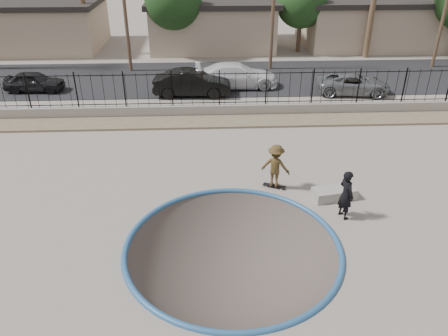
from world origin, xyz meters
TOP-DOWN VIEW (x-y plane):
  - ground at (0.00, 12.00)m, footprint 120.00×120.00m
  - bowl_pit at (0.00, -1.00)m, footprint 6.84×6.84m
  - coping_ring at (0.00, -1.00)m, footprint 7.04×7.04m
  - rock_strip at (0.00, 9.20)m, footprint 42.00×1.60m
  - retaining_wall at (0.00, 10.30)m, footprint 42.00×0.45m
  - fence at (0.00, 10.30)m, footprint 40.00×0.04m
  - street at (0.00, 17.00)m, footprint 90.00×8.00m
  - house_west at (-15.00, 26.50)m, footprint 11.60×8.60m
  - house_center at (0.00, 26.50)m, footprint 10.60×8.60m
  - house_east at (14.00, 26.50)m, footprint 12.60×8.60m
  - utility_pole_left at (-6.00, 19.00)m, footprint 1.70×0.24m
  - street_tree_left at (-3.00, 23.00)m, footprint 4.32×4.32m
  - street_tree_mid at (7.00, 24.00)m, footprint 3.96×3.96m
  - skater at (1.87, 2.60)m, footprint 1.28×1.04m
  - skateboard at (1.87, 2.60)m, footprint 0.92×0.57m
  - videographer at (4.00, 0.51)m, footprint 0.65×0.78m
  - concrete_ledge at (4.00, 1.73)m, footprint 1.70×0.98m
  - car_a at (-11.31, 14.74)m, footprint 3.68×1.63m
  - car_b at (-1.52, 13.53)m, footprint 4.69×1.80m
  - car_c at (1.28, 14.96)m, footprint 5.27×2.28m
  - car_d at (8.29, 13.40)m, footprint 4.58×2.47m

SIDE VIEW (x-z plane):
  - ground at x=0.00m, z-range -2.20..0.00m
  - bowl_pit at x=0.00m, z-range -0.90..0.90m
  - coping_ring at x=0.00m, z-range -0.10..0.10m
  - street at x=0.00m, z-range 0.00..0.04m
  - rock_strip at x=0.00m, z-range 0.00..0.11m
  - skateboard at x=1.87m, z-range 0.02..0.10m
  - concrete_ledge at x=4.00m, z-range 0.00..0.40m
  - retaining_wall at x=0.00m, z-range 0.00..0.60m
  - car_d at x=8.29m, z-range 0.04..1.26m
  - car_a at x=-11.31m, z-range 0.04..1.26m
  - car_c at x=1.28m, z-range 0.04..1.54m
  - car_b at x=-1.52m, z-range 0.04..1.56m
  - skater at x=1.87m, z-range 0.00..1.73m
  - videographer at x=4.00m, z-range 0.00..1.82m
  - fence at x=0.00m, z-range 0.60..2.40m
  - house_east at x=14.00m, z-range 0.02..3.92m
  - house_west at x=-15.00m, z-range 0.02..3.92m
  - house_center at x=0.00m, z-range 0.02..3.92m
  - street_tree_mid at x=7.00m, z-range 0.92..6.75m
  - street_tree_left at x=-3.00m, z-range 1.01..7.37m
  - utility_pole_left at x=-6.00m, z-range 0.20..9.20m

